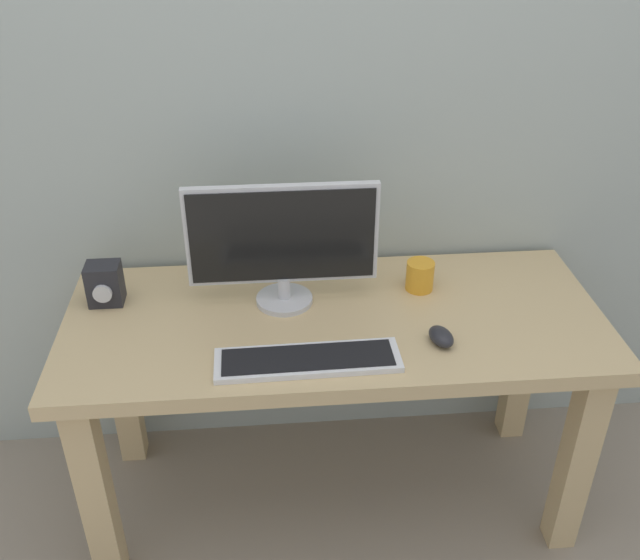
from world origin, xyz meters
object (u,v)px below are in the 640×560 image
coffee_mug (420,276)px  mouse (441,337)px  audio_controller (105,284)px  keyboard_primary (308,360)px  desk (334,351)px  monitor (283,241)px

coffee_mug → mouse: bearing=-89.7°
audio_controller → coffee_mug: bearing=-0.3°
keyboard_primary → mouse: size_ratio=5.29×
desk → mouse: mouse is taller
keyboard_primary → audio_controller: (-0.56, 0.33, 0.05)m
audio_controller → coffee_mug: size_ratio=1.38×
monitor → audio_controller: size_ratio=4.33×
desk → mouse: bearing=-29.4°
desk → coffee_mug: 0.34m
monitor → keyboard_primary: monitor is taller
desk → monitor: monitor is taller
audio_controller → monitor: bearing=-3.8°
keyboard_primary → audio_controller: bearing=149.1°
keyboard_primary → mouse: (0.36, 0.06, 0.01)m
keyboard_primary → audio_controller: size_ratio=3.87×
keyboard_primary → audio_controller: audio_controller is taller
monitor → coffee_mug: bearing=4.2°
desk → audio_controller: audio_controller is taller
monitor → audio_controller: 0.53m
monitor → mouse: size_ratio=5.92×
keyboard_primary → audio_controller: 0.65m
monitor → mouse: (0.40, -0.24, -0.17)m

